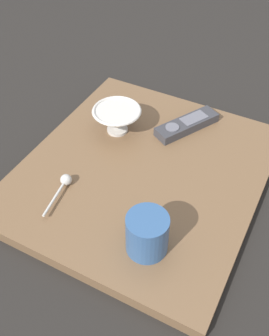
{
  "coord_description": "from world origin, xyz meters",
  "views": [
    {
      "loc": [
        0.62,
        0.3,
        0.72
      ],
      "look_at": [
        0.03,
        -0.01,
        0.05
      ],
      "focal_mm": 42.63,
      "sensor_mm": 36.0,
      "label": 1
    }
  ],
  "objects_px": {
    "coffee_mug": "(147,234)",
    "tv_remote_near": "(187,125)",
    "teaspoon": "(64,183)",
    "cereal_bowl": "(117,119)"
  },
  "relations": [
    {
      "from": "cereal_bowl",
      "to": "tv_remote_near",
      "type": "bearing_deg",
      "value": 120.65
    },
    {
      "from": "tv_remote_near",
      "to": "teaspoon",
      "type": "bearing_deg",
      "value": -27.07
    },
    {
      "from": "coffee_mug",
      "to": "teaspoon",
      "type": "xyz_separation_m",
      "value": [
        -0.06,
        -0.24,
        -0.03
      ]
    },
    {
      "from": "cereal_bowl",
      "to": "coffee_mug",
      "type": "distance_m",
      "value": 0.38
    },
    {
      "from": "coffee_mug",
      "to": "tv_remote_near",
      "type": "distance_m",
      "value": 0.4
    },
    {
      "from": "teaspoon",
      "to": "tv_remote_near",
      "type": "bearing_deg",
      "value": 152.93
    },
    {
      "from": "teaspoon",
      "to": "tv_remote_near",
      "type": "distance_m",
      "value": 0.37
    },
    {
      "from": "cereal_bowl",
      "to": "teaspoon",
      "type": "xyz_separation_m",
      "value": [
        0.24,
        -0.01,
        -0.03
      ]
    },
    {
      "from": "teaspoon",
      "to": "tv_remote_near",
      "type": "height_order",
      "value": "same"
    },
    {
      "from": "coffee_mug",
      "to": "teaspoon",
      "type": "relative_size",
      "value": 0.73
    }
  ]
}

